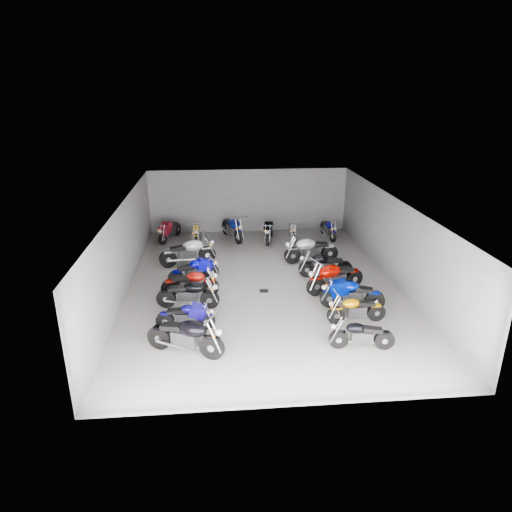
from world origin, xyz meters
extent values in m
plane|color=#999691|center=(0.00, 0.00, 0.00)|extent=(14.00, 14.00, 0.00)
cube|color=gray|center=(0.00, 7.00, 1.60)|extent=(10.00, 0.10, 3.20)
cube|color=gray|center=(-5.00, 0.00, 1.60)|extent=(0.10, 14.00, 3.20)
cube|color=gray|center=(5.00, 0.00, 1.60)|extent=(0.10, 14.00, 3.20)
cube|color=black|center=(0.00, 0.00, 3.22)|extent=(10.00, 14.00, 0.04)
cube|color=black|center=(0.00, -0.50, 0.01)|extent=(0.32, 0.32, 0.01)
cylinder|color=black|center=(-1.90, -4.79, 0.36)|extent=(0.72, 0.43, 0.72)
cylinder|color=black|center=(-3.39, -4.13, 0.36)|extent=(0.73, 0.45, 0.72)
cube|color=#2D2D30|center=(-2.64, -4.46, 0.47)|extent=(0.80, 0.61, 0.45)
ellipsoid|color=black|center=(-2.42, -4.56, 0.83)|extent=(0.88, 0.72, 0.40)
cube|color=black|center=(-2.97, -4.31, 0.79)|extent=(0.75, 0.57, 0.20)
cylinder|color=black|center=(-2.08, -3.13, 0.28)|extent=(0.57, 0.18, 0.56)
cylinder|color=black|center=(-3.35, -2.99, 0.28)|extent=(0.58, 0.19, 0.56)
cube|color=#2D2D30|center=(-2.71, -3.06, 0.37)|extent=(0.60, 0.33, 0.35)
ellipsoid|color=#0F0879|center=(-2.52, -3.08, 0.65)|extent=(0.64, 0.42, 0.32)
cube|color=black|center=(-3.00, -3.02, 0.62)|extent=(0.56, 0.30, 0.16)
cylinder|color=black|center=(-1.97, -1.72, 0.33)|extent=(0.67, 0.23, 0.66)
cylinder|color=black|center=(-3.45, -1.51, 0.33)|extent=(0.67, 0.25, 0.66)
cube|color=#2D2D30|center=(-2.71, -1.62, 0.43)|extent=(0.71, 0.40, 0.41)
ellipsoid|color=black|center=(-2.49, -1.65, 0.76)|extent=(0.75, 0.51, 0.37)
cube|color=black|center=(-3.04, -1.57, 0.72)|extent=(0.66, 0.37, 0.19)
cylinder|color=black|center=(-1.97, -0.69, 0.32)|extent=(0.64, 0.15, 0.63)
cylinder|color=black|center=(-3.40, -0.64, 0.32)|extent=(0.64, 0.17, 0.63)
cube|color=#2D2D30|center=(-2.69, -0.67, 0.42)|extent=(0.66, 0.32, 0.40)
ellipsoid|color=#AE120A|center=(-2.47, -0.67, 0.73)|extent=(0.69, 0.42, 0.36)
cube|color=black|center=(-3.00, -0.66, 0.69)|extent=(0.61, 0.30, 0.18)
cylinder|color=black|center=(-1.93, 0.73, 0.31)|extent=(0.62, 0.33, 0.62)
cylinder|color=black|center=(-3.25, 0.26, 0.31)|extent=(0.63, 0.35, 0.62)
cube|color=#2D2D30|center=(-2.59, 0.50, 0.41)|extent=(0.69, 0.49, 0.39)
ellipsoid|color=#0302A4|center=(-2.39, 0.57, 0.72)|extent=(0.75, 0.59, 0.35)
cube|color=black|center=(-2.88, 0.39, 0.68)|extent=(0.65, 0.45, 0.18)
cylinder|color=black|center=(-2.11, 2.58, 0.37)|extent=(0.75, 0.32, 0.73)
cylinder|color=black|center=(-3.72, 2.18, 0.37)|extent=(0.75, 0.34, 0.73)
cube|color=#2D2D30|center=(-2.91, 2.38, 0.48)|extent=(0.80, 0.51, 0.46)
ellipsoid|color=#B3B4BB|center=(-2.67, 2.44, 0.85)|extent=(0.86, 0.63, 0.41)
cube|color=black|center=(-3.27, 2.29, 0.80)|extent=(0.75, 0.48, 0.21)
cylinder|color=black|center=(1.72, -4.57, 0.29)|extent=(0.58, 0.19, 0.57)
cylinder|color=black|center=(3.01, -4.74, 0.29)|extent=(0.59, 0.21, 0.57)
cube|color=#2D2D30|center=(2.37, -4.65, 0.38)|extent=(0.61, 0.34, 0.36)
ellipsoid|color=black|center=(2.17, -4.63, 0.66)|extent=(0.65, 0.43, 0.32)
cube|color=black|center=(2.65, -4.69, 0.63)|extent=(0.57, 0.32, 0.16)
cylinder|color=black|center=(2.01, -3.15, 0.29)|extent=(0.59, 0.15, 0.59)
cylinder|color=black|center=(3.34, -3.08, 0.29)|extent=(0.59, 0.17, 0.59)
cube|color=#2D2D30|center=(2.68, -3.11, 0.39)|extent=(0.61, 0.31, 0.37)
ellipsoid|color=#C27F00|center=(2.48, -3.13, 0.68)|extent=(0.64, 0.40, 0.33)
cube|color=black|center=(2.97, -3.10, 0.64)|extent=(0.57, 0.29, 0.17)
cylinder|color=black|center=(2.08, -2.00, 0.33)|extent=(0.68, 0.27, 0.67)
cylinder|color=black|center=(3.56, -2.30, 0.33)|extent=(0.68, 0.29, 0.67)
cube|color=#2D2D30|center=(2.82, -2.15, 0.44)|extent=(0.73, 0.44, 0.42)
ellipsoid|color=#001495|center=(2.60, -2.10, 0.77)|extent=(0.78, 0.55, 0.37)
cube|color=black|center=(3.15, -2.21, 0.73)|extent=(0.68, 0.41, 0.19)
cylinder|color=black|center=(1.82, -1.05, 0.36)|extent=(0.73, 0.40, 0.73)
cylinder|color=black|center=(3.36, -0.46, 0.36)|extent=(0.74, 0.42, 0.73)
cube|color=#2D2D30|center=(2.59, -0.76, 0.48)|extent=(0.81, 0.58, 0.46)
ellipsoid|color=#8C0600|center=(2.36, -0.84, 0.84)|extent=(0.89, 0.70, 0.41)
cube|color=black|center=(2.93, -0.63, 0.80)|extent=(0.76, 0.54, 0.21)
cylinder|color=black|center=(1.82, 0.66, 0.33)|extent=(0.66, 0.19, 0.66)
cylinder|color=black|center=(3.30, 0.52, 0.33)|extent=(0.67, 0.21, 0.66)
cube|color=#2D2D30|center=(2.56, 0.59, 0.43)|extent=(0.69, 0.37, 0.41)
ellipsoid|color=black|center=(2.34, 0.61, 0.76)|extent=(0.73, 0.47, 0.37)
cube|color=black|center=(2.89, 0.56, 0.72)|extent=(0.65, 0.34, 0.19)
cylinder|color=black|center=(1.50, 2.16, 0.36)|extent=(0.74, 0.22, 0.73)
cylinder|color=black|center=(3.14, 2.33, 0.36)|extent=(0.74, 0.24, 0.73)
cube|color=#2D2D30|center=(2.32, 2.25, 0.48)|extent=(0.77, 0.41, 0.45)
ellipsoid|color=#B0AFB3|center=(2.07, 2.22, 0.84)|extent=(0.81, 0.53, 0.41)
cube|color=black|center=(2.68, 2.28, 0.79)|extent=(0.72, 0.39, 0.21)
cylinder|color=black|center=(-4.22, 5.13, 0.33)|extent=(0.36, 0.65, 0.65)
cylinder|color=black|center=(-3.67, 6.50, 0.33)|extent=(0.38, 0.66, 0.65)
cube|color=#2D2D30|center=(-3.94, 5.81, 0.43)|extent=(0.53, 0.73, 0.41)
ellipsoid|color=maroon|center=(-4.03, 5.60, 0.75)|extent=(0.63, 0.79, 0.37)
cube|color=black|center=(-3.82, 6.12, 0.71)|extent=(0.49, 0.68, 0.19)
cylinder|color=black|center=(-2.64, 4.76, 0.31)|extent=(0.15, 0.63, 0.62)
cylinder|color=black|center=(-2.69, 6.17, 0.31)|extent=(0.17, 0.63, 0.62)
cube|color=#2D2D30|center=(-2.67, 5.46, 0.41)|extent=(0.32, 0.65, 0.39)
ellipsoid|color=gold|center=(-2.66, 5.25, 0.72)|extent=(0.42, 0.68, 0.35)
cube|color=black|center=(-2.68, 5.77, 0.68)|extent=(0.30, 0.60, 0.18)
cylinder|color=black|center=(-0.64, 4.92, 0.37)|extent=(0.38, 0.74, 0.73)
cylinder|color=black|center=(-1.19, 6.49, 0.37)|extent=(0.40, 0.75, 0.73)
cube|color=#2D2D30|center=(-0.91, 5.71, 0.48)|extent=(0.57, 0.81, 0.46)
ellipsoid|color=navy|center=(-0.83, 5.47, 0.85)|extent=(0.69, 0.88, 0.41)
cube|color=black|center=(-1.03, 6.05, 0.80)|extent=(0.53, 0.76, 0.21)
cylinder|color=black|center=(0.72, 4.57, 0.34)|extent=(0.28, 0.69, 0.67)
cylinder|color=black|center=(1.04, 6.06, 0.34)|extent=(0.30, 0.69, 0.67)
cube|color=#2D2D30|center=(0.88, 5.31, 0.44)|extent=(0.45, 0.73, 0.42)
ellipsoid|color=black|center=(0.83, 5.09, 0.78)|extent=(0.56, 0.79, 0.38)
cube|color=black|center=(0.95, 5.64, 0.74)|extent=(0.42, 0.69, 0.19)
cylinder|color=black|center=(1.99, 4.78, 0.29)|extent=(0.17, 0.59, 0.58)
cylinder|color=black|center=(2.10, 6.09, 0.29)|extent=(0.19, 0.59, 0.58)
cube|color=#2D2D30|center=(2.04, 5.44, 0.38)|extent=(0.32, 0.61, 0.36)
ellipsoid|color=silver|center=(2.03, 5.24, 0.67)|extent=(0.42, 0.64, 0.33)
cube|color=black|center=(2.07, 5.73, 0.63)|extent=(0.30, 0.57, 0.16)
cylinder|color=black|center=(3.91, 4.79, 0.31)|extent=(0.19, 0.62, 0.61)
cylinder|color=black|center=(3.76, 6.17, 0.31)|extent=(0.21, 0.62, 0.61)
cube|color=#2D2D30|center=(3.84, 5.48, 0.40)|extent=(0.35, 0.65, 0.38)
ellipsoid|color=#09079B|center=(3.86, 5.27, 0.71)|extent=(0.45, 0.69, 0.34)
cube|color=black|center=(3.80, 5.79, 0.67)|extent=(0.33, 0.61, 0.17)
camera|label=1|loc=(-1.66, -15.71, 7.09)|focal=32.00mm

